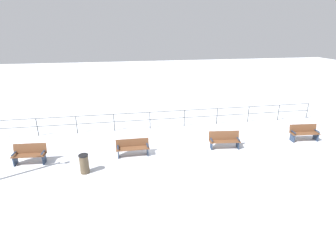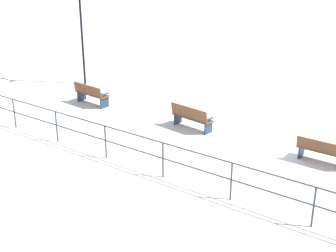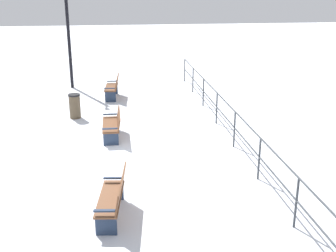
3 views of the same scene
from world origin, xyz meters
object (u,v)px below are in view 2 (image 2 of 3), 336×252
at_px(bench_second, 324,151).
at_px(lamppost_middle, 80,6).
at_px(bench_third, 191,117).
at_px(bench_fourth, 91,94).

xyz_separation_m(bench_second, lamppost_middle, (1.90, 12.29, 3.28)).
height_order(bench_third, bench_fourth, same).
height_order(bench_second, bench_fourth, bench_fourth).
bearing_deg(bench_second, bench_fourth, 90.99).
bearing_deg(bench_second, lamppost_middle, 81.47).
relative_size(bench_second, bench_fourth, 1.00).
distance_m(bench_third, lamppost_middle, 8.22).
distance_m(bench_second, lamppost_middle, 12.86).
height_order(bench_third, lamppost_middle, lamppost_middle).
bearing_deg(bench_third, bench_second, -83.26).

